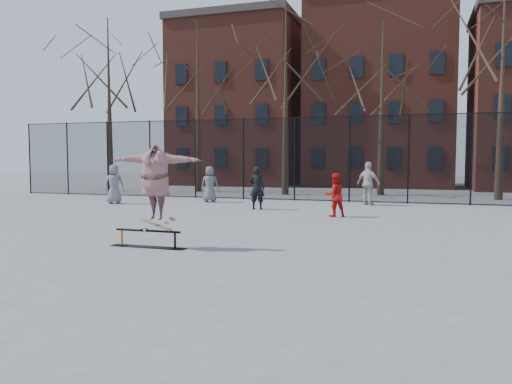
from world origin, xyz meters
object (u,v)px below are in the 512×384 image
(bystander_black, at_px, (257,188))
(bystander_white, at_px, (368,183))
(skater, at_px, (156,188))
(bystander_grey, at_px, (114,184))
(bystander_extra, at_px, (210,184))
(skateboard, at_px, (156,228))
(skate_rail, at_px, (148,240))
(bystander_red, at_px, (335,195))

(bystander_black, relative_size, bystander_white, 0.91)
(skater, bearing_deg, bystander_black, 82.32)
(bystander_black, bearing_deg, skater, 87.82)
(bystander_grey, height_order, bystander_extra, bystander_grey)
(skateboard, relative_size, bystander_extra, 0.50)
(skate_rail, bearing_deg, bystander_grey, 127.43)
(skateboard, height_order, bystander_extra, bystander_extra)
(skateboard, bearing_deg, bystander_white, 72.85)
(skate_rail, xyz_separation_m, skater, (0.22, -0.00, 1.22))
(bystander_black, bearing_deg, skateboard, 87.82)
(skate_rail, height_order, bystander_grey, bystander_grey)
(bystander_white, bearing_deg, bystander_black, 65.79)
(bystander_black, height_order, bystander_extra, bystander_black)
(skate_rail, bearing_deg, bystander_white, 71.90)
(skateboard, distance_m, bystander_white, 12.48)
(skate_rail, relative_size, skater, 0.87)
(bystander_grey, xyz_separation_m, bystander_extra, (3.78, 2.02, -0.05))
(skater, height_order, bystander_black, skater)
(bystander_white, bearing_deg, bystander_red, 109.24)
(bystander_grey, relative_size, bystander_black, 1.03)
(skate_rail, relative_size, bystander_black, 1.09)
(bystander_black, distance_m, bystander_red, 3.65)
(bystander_grey, bearing_deg, bystander_black, 154.09)
(skater, bearing_deg, bystander_extra, 96.96)
(bystander_grey, height_order, bystander_white, bystander_white)
(skate_rail, xyz_separation_m, bystander_red, (3.16, 7.30, 0.60))
(bystander_grey, bearing_deg, skate_rail, 104.69)
(skateboard, bearing_deg, skate_rail, 180.00)
(skater, bearing_deg, bystander_red, 57.82)
(bystander_red, distance_m, bystander_white, 4.68)
(skater, relative_size, bystander_grey, 1.22)
(skate_rail, relative_size, skateboard, 2.24)
(skater, height_order, bystander_red, skater)
(skate_rail, xyz_separation_m, skateboard, (0.22, 0.00, 0.30))
(bystander_black, relative_size, bystander_red, 1.13)
(bystander_black, bearing_deg, bystander_white, -147.17)
(bystander_black, distance_m, bystander_extra, 3.89)
(skater, xyz_separation_m, bystander_white, (3.68, 11.91, -0.44))
(skateboard, bearing_deg, bystander_red, 68.04)
(bystander_grey, distance_m, bystander_black, 6.86)
(skate_rail, height_order, bystander_extra, bystander_extra)
(skate_rail, distance_m, bystander_black, 8.82)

